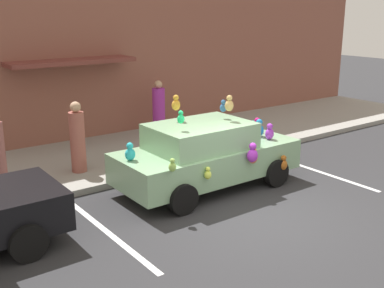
% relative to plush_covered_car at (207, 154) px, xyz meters
% --- Properties ---
extents(ground_plane, '(60.00, 60.00, 0.00)m').
position_rel_plush_covered_car_xyz_m(ground_plane, '(-0.27, -1.76, -0.80)').
color(ground_plane, '#2D2D30').
extents(sidewalk, '(24.00, 4.00, 0.15)m').
position_rel_plush_covered_car_xyz_m(sidewalk, '(-0.27, 3.24, -0.73)').
color(sidewalk, gray).
rests_on(sidewalk, ground).
extents(storefront_building, '(24.00, 1.25, 6.40)m').
position_rel_plush_covered_car_xyz_m(storefront_building, '(-0.28, 5.38, 2.39)').
color(storefront_building, brown).
rests_on(storefront_building, ground).
extents(parking_stripe_front, '(0.12, 3.60, 0.01)m').
position_rel_plush_covered_car_xyz_m(parking_stripe_front, '(2.99, -0.76, -0.80)').
color(parking_stripe_front, silver).
rests_on(parking_stripe_front, ground).
extents(parking_stripe_rear, '(0.12, 3.60, 0.01)m').
position_rel_plush_covered_car_xyz_m(parking_stripe_rear, '(-2.89, -0.76, -0.80)').
color(parking_stripe_rear, silver).
rests_on(parking_stripe_rear, ground).
extents(plush_covered_car, '(4.27, 2.09, 2.14)m').
position_rel_plush_covered_car_xyz_m(plush_covered_car, '(0.00, 0.00, 0.00)').
color(plush_covered_car, '#85B084').
rests_on(plush_covered_car, ground).
extents(teddy_bear_on_sidewalk, '(0.36, 0.30, 0.69)m').
position_rel_plush_covered_car_xyz_m(teddy_bear_on_sidewalk, '(0.70, 2.20, -0.33)').
color(teddy_bear_on_sidewalk, '#9E723D').
rests_on(teddy_bear_on_sidewalk, sidewalk).
extents(pedestrian_near_shopfront, '(0.39, 0.39, 1.69)m').
position_rel_plush_covered_car_xyz_m(pedestrian_near_shopfront, '(1.47, 4.32, 0.12)').
color(pedestrian_near_shopfront, purple).
rests_on(pedestrian_near_shopfront, sidewalk).
extents(pedestrian_by_lamp, '(0.36, 0.36, 1.73)m').
position_rel_plush_covered_car_xyz_m(pedestrian_by_lamp, '(-2.07, 2.40, 0.16)').
color(pedestrian_by_lamp, '#A1574B').
rests_on(pedestrian_by_lamp, sidewalk).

